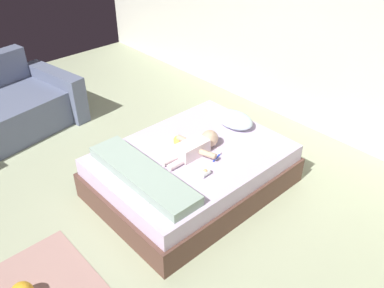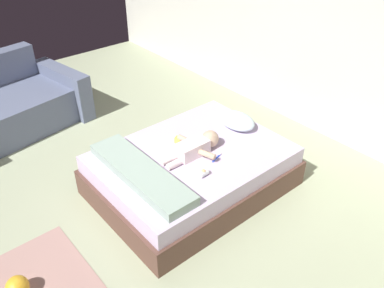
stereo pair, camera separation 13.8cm
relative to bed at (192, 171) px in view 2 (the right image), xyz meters
name	(u,v)px [view 2 (the right image)]	position (x,y,z in m)	size (l,w,h in m)	color
ground_plane	(96,219)	(-0.23, -1.00, -0.22)	(8.00, 8.00, 0.00)	#A6AF8C
wall_behind_bed	(310,18)	(-0.23, 2.00, 1.12)	(8.00, 0.12, 2.69)	silver
bed	(192,171)	(0.00, 0.00, 0.00)	(1.40, 1.90, 0.45)	brown
pillow	(237,121)	(-0.07, 0.69, 0.30)	(0.45, 0.31, 0.14)	silver
baby	(196,146)	(0.03, 0.03, 0.30)	(0.51, 0.66, 0.17)	white
toothbrush	(217,158)	(0.23, 0.12, 0.24)	(0.06, 0.15, 0.02)	blue
toy_ball	(17,287)	(0.12, -1.87, -0.13)	(0.18, 0.18, 0.18)	gold
blanket	(141,173)	(0.00, -0.61, 0.28)	(1.26, 0.32, 0.09)	#94AC9D
toy_block	(178,140)	(-0.23, 0.01, 0.26)	(0.08, 0.08, 0.06)	#F2C14A
baby_bottle	(203,173)	(0.35, -0.16, 0.26)	(0.06, 0.10, 0.08)	white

